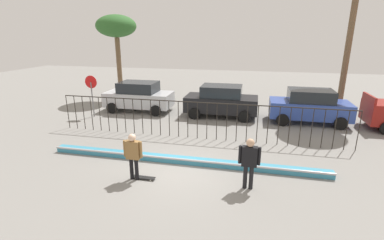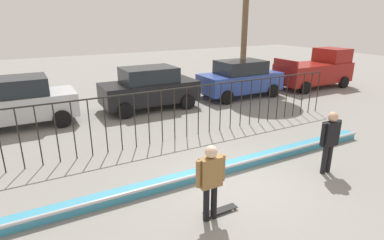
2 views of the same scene
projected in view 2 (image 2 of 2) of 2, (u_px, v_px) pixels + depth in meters
The scene contains 10 objects.
ground_plane at pixel (231, 182), 8.12m from camera, with size 60.00×60.00×0.00m, color gray.
bowl_coping_ledge at pixel (220, 169), 8.53m from camera, with size 11.00×0.40×0.27m.
perimeter_fence at pixel (174, 109), 10.56m from camera, with size 14.04×0.04×1.80m.
skateboarder at pixel (211, 176), 6.32m from camera, with size 0.68×0.25×1.67m.
skateboard at pixel (220, 210), 6.82m from camera, with size 0.80×0.20×0.07m.
camera_operator at pixel (330, 137), 8.27m from camera, with size 0.70×0.26×1.73m.
parked_car_silver at pixel (15, 102), 11.89m from camera, with size 4.30×2.12×1.90m.
parked_car_black at pixel (149, 88), 14.23m from camera, with size 4.30×2.12×1.90m.
parked_car_blue at pixel (240, 78), 16.35m from camera, with size 4.30×2.12×1.90m.
pickup_truck at pixel (316, 70), 18.52m from camera, with size 4.70×2.12×2.24m.
Camera 2 is at (-4.34, -5.83, 4.08)m, focal length 29.33 mm.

